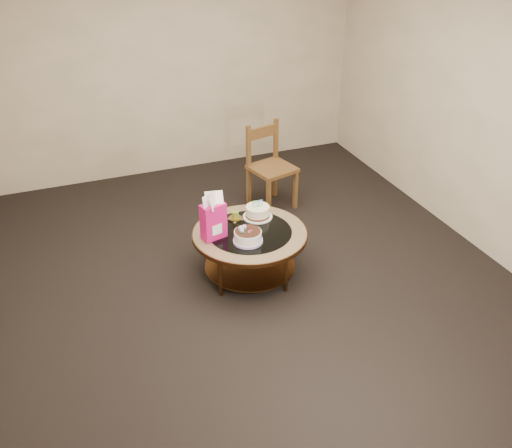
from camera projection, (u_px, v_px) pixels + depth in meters
name	position (u px, v px, depth m)	size (l,w,h in m)	color
ground	(250.00, 274.00, 5.23)	(5.00, 5.00, 0.00)	black
room_walls	(249.00, 113.00, 4.44)	(4.52, 5.02, 2.61)	beige
coffee_table	(250.00, 239.00, 5.04)	(1.02, 1.02, 0.46)	brown
decorated_cake	(248.00, 237.00, 4.82)	(0.25, 0.25, 0.15)	#BC9CDD
cream_cake	(258.00, 212.00, 5.19)	(0.27, 0.27, 0.17)	white
gift_bag	(213.00, 216.00, 4.81)	(0.23, 0.19, 0.42)	#E31572
pillar_candle	(235.00, 217.00, 5.16)	(0.13, 0.13, 0.09)	#D7CC58
dining_chair	(270.00, 166.00, 6.14)	(0.52, 0.52, 0.93)	brown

